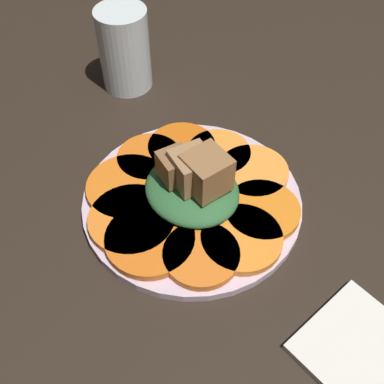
# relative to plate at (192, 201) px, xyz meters

# --- Properties ---
(table_slab) EXTENTS (1.20, 1.20, 0.02)m
(table_slab) POSITION_rel_plate_xyz_m (0.00, 0.00, -0.02)
(table_slab) COLOR black
(table_slab) RESTS_ON ground
(plate) EXTENTS (0.25, 0.25, 0.01)m
(plate) POSITION_rel_plate_xyz_m (0.00, 0.00, 0.00)
(plate) COLOR silver
(plate) RESTS_ON table_slab
(carrot_slice_0) EXTENTS (0.09, 0.09, 0.01)m
(carrot_slice_0) POSITION_rel_plate_xyz_m (0.08, -0.00, 0.01)
(carrot_slice_0) COLOR orange
(carrot_slice_0) RESTS_ON plate
(carrot_slice_1) EXTENTS (0.08, 0.08, 0.01)m
(carrot_slice_1) POSITION_rel_plate_xyz_m (0.07, 0.04, 0.01)
(carrot_slice_1) COLOR orange
(carrot_slice_1) RESTS_ON plate
(carrot_slice_2) EXTENTS (0.08, 0.08, 0.01)m
(carrot_slice_2) POSITION_rel_plate_xyz_m (0.02, 0.08, 0.01)
(carrot_slice_2) COLOR orange
(carrot_slice_2) RESTS_ON plate
(carrot_slice_3) EXTENTS (0.08, 0.08, 0.01)m
(carrot_slice_3) POSITION_rel_plate_xyz_m (-0.03, 0.07, 0.01)
(carrot_slice_3) COLOR orange
(carrot_slice_3) RESTS_ON plate
(carrot_slice_4) EXTENTS (0.08, 0.08, 0.01)m
(carrot_slice_4) POSITION_rel_plate_xyz_m (-0.07, 0.04, 0.01)
(carrot_slice_4) COLOR #D55F13
(carrot_slice_4) RESTS_ON plate
(carrot_slice_5) EXTENTS (0.08, 0.08, 0.01)m
(carrot_slice_5) POSITION_rel_plate_xyz_m (-0.08, -0.00, 0.01)
(carrot_slice_5) COLOR orange
(carrot_slice_5) RESTS_ON plate
(carrot_slice_6) EXTENTS (0.10, 0.10, 0.01)m
(carrot_slice_6) POSITION_rel_plate_xyz_m (-0.06, -0.05, 0.01)
(carrot_slice_6) COLOR orange
(carrot_slice_6) RESTS_ON plate
(carrot_slice_7) EXTENTS (0.10, 0.10, 0.01)m
(carrot_slice_7) POSITION_rel_plate_xyz_m (-0.02, -0.07, 0.01)
(carrot_slice_7) COLOR orange
(carrot_slice_7) RESTS_ON plate
(carrot_slice_8) EXTENTS (0.10, 0.10, 0.01)m
(carrot_slice_8) POSITION_rel_plate_xyz_m (0.02, -0.07, 0.01)
(carrot_slice_8) COLOR orange
(carrot_slice_8) RESTS_ON plate
(carrot_slice_9) EXTENTS (0.08, 0.08, 0.01)m
(carrot_slice_9) POSITION_rel_plate_xyz_m (0.07, -0.05, 0.01)
(carrot_slice_9) COLOR orange
(carrot_slice_9) RESTS_ON plate
(center_pile) EXTENTS (0.11, 0.10, 0.07)m
(center_pile) POSITION_rel_plate_xyz_m (0.00, 0.00, 0.03)
(center_pile) COLOR #2D6033
(center_pile) RESTS_ON plate
(fork) EXTENTS (0.18, 0.03, 0.00)m
(fork) POSITION_rel_plate_xyz_m (-0.00, -0.05, 0.01)
(fork) COLOR silver
(fork) RESTS_ON plate
(water_glass) EXTENTS (0.07, 0.07, 0.11)m
(water_glass) POSITION_rel_plate_xyz_m (-0.23, 0.08, 0.05)
(water_glass) COLOR silver
(water_glass) RESTS_ON table_slab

